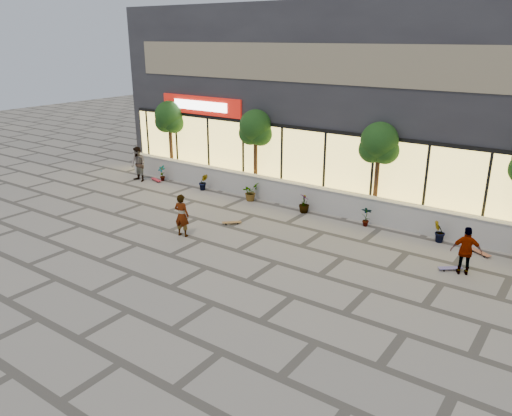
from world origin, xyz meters
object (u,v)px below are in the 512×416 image
Objects in this scene: skateboard_left at (156,180)px; tree_midwest at (255,130)px; skater_center at (182,215)px; skateboard_center at (232,222)px; skater_right_near at (466,251)px; skater_left at (138,164)px; skateboard_right_near at (480,252)px; tree_west at (169,119)px; skateboard_right_far at (451,268)px; tree_mideast at (379,145)px.

tree_midwest is at bearing 33.93° from skateboard_left.
skateboard_center is (0.76, 2.01, -0.73)m from skater_center.
skateboard_center is at bearing -13.98° from skater_right_near.
skater_left is 2.25× the size of skateboard_right_near.
tree_west is at bearing 180.00° from tree_midwest.
tree_midwest is 2.21× the size of skater_left.
tree_west is 9.19m from skater_center.
tree_west is 8.84m from skateboard_center.
skater_left reaches higher than skateboard_right_far.
tree_midwest is 2.49× the size of skater_right_near.
tree_midwest is 2.41× the size of skater_center.
skateboard_right_near is (16.00, -1.50, -2.91)m from tree_west.
skateboard_center is (-4.24, -4.12, -2.91)m from tree_mideast.
skater_right_near is at bearing -173.74° from skater_center.
tree_midwest is 5.34m from skateboard_center.
skater_right_near reaches higher than skateboard_right_near.
skater_left is at bearing -170.68° from tree_mideast.
skateboard_right_far is at bearing -172.85° from skater_center.
skateboard_right_far is (10.00, -3.34, -2.91)m from tree_midwest.
skateboard_right_near is at bearing 35.41° from skateboard_right_far.
skateboard_center is at bearing -132.23° from skateboard_right_near.
skateboard_right_near is at bearing 17.83° from skateboard_left.
tree_mideast reaches higher than skateboard_center.
skater_right_near is at bearing -37.58° from tree_mideast.
skater_center is at bearing -154.73° from skateboard_center.
tree_midwest reaches higher than skateboard_right_near.
tree_midwest is at bearing 180.00° from tree_mideast.
skater_center is at bearing -80.79° from tree_midwest.
skater_center is 9.46m from skateboard_right_far.
tree_west is 4.61× the size of skateboard_left.
tree_west is 2.91m from skater_left.
tree_midwest is 6.60m from skater_left.
skater_center is 1.91× the size of skateboard_left.
skater_center is at bearing -2.56° from skater_right_near.
tree_mideast is 4.61× the size of skateboard_left.
skateboard_right_near is at bearing -18.43° from tree_mideast.
skater_right_near is 2.16× the size of skateboard_right_far.
skater_center is at bearing -18.98° from skateboard_left.
tree_mideast is 5.56m from skateboard_right_near.
tree_west is 3.28m from skateboard_left.
tree_west is 5.38× the size of skateboard_right_far.
skater_left is 16.39m from skater_right_near.
tree_mideast is at bearing 0.00° from tree_midwest.
tree_west and tree_midwest have the same top height.
skateboard_right_far is at bearing -39.88° from tree_mideast.
tree_mideast is 5.96m from skater_right_near.
skater_right_near is 15.72m from skateboard_left.
tree_west is at bearing 81.92° from skater_left.
skater_right_near is (4.39, -3.38, -2.20)m from tree_mideast.
skateboard_center is at bearing -29.60° from tree_west.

